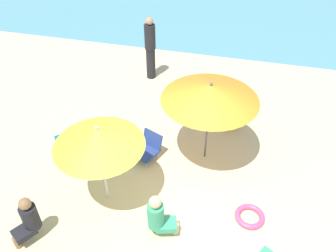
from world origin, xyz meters
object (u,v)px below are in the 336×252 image
umbrella_yellow (98,137)px  person_b (159,216)px  umbrella_orange (210,93)px  beach_chair_c (72,147)px  beach_chair_a (148,147)px  beach_chair_b (229,114)px  swim_ring (250,216)px  person_c (150,48)px  person_a (28,220)px

umbrella_yellow → person_b: umbrella_yellow is taller
umbrella_orange → beach_chair_c: (-2.75, -0.76, -1.35)m
beach_chair_a → beach_chair_c: size_ratio=0.99×
beach_chair_b → person_b: size_ratio=0.56×
beach_chair_b → swim_ring: beach_chair_b is taller
person_b → person_c: size_ratio=0.54×
beach_chair_a → beach_chair_c: (-1.55, -0.47, 0.07)m
umbrella_yellow → person_a: (-0.94, -1.14, -1.06)m
person_c → swim_ring: (3.09, -4.28, -0.86)m
umbrella_yellow → swim_ring: bearing=3.0°
beach_chair_a → beach_chair_c: beach_chair_c is taller
beach_chair_c → swim_ring: 3.88m
umbrella_orange → beach_chair_b: bearing=74.0°
beach_chair_a → person_b: (0.72, -1.82, 0.21)m
beach_chair_b → person_c: person_c is taller
beach_chair_c → swim_ring: size_ratio=1.32×
umbrella_orange → person_c: (-2.03, 2.86, -0.78)m
beach_chair_a → beach_chair_b: beach_chair_a is taller
beach_chair_c → person_c: person_c is taller
umbrella_orange → beach_chair_c: 3.16m
person_a → person_c: size_ratio=0.54×
swim_ring → person_a: bearing=-160.7°
swim_ring → beach_chair_a: bearing=153.6°
person_b → person_a: bearing=-179.4°
beach_chair_b → person_a: bearing=-39.1°
person_a → beach_chair_c: bearing=-143.2°
person_a → umbrella_yellow: bearing=172.8°
beach_chair_b → person_c: bearing=-126.0°
person_b → person_c: (-1.55, 4.97, 0.43)m
umbrella_orange → person_c: size_ratio=1.07×
person_a → swim_ring: (3.67, 1.28, -0.43)m
umbrella_yellow → beach_chair_a: 1.86m
umbrella_orange → umbrella_yellow: umbrella_orange is taller
umbrella_orange → beach_chair_c: size_ratio=2.62×
beach_chair_a → person_a: bearing=-7.3°
beach_chair_c → swim_ring: (3.82, -0.66, -0.29)m
person_a → person_b: size_ratio=0.99×
umbrella_yellow → person_c: (-0.37, 4.42, -0.63)m
umbrella_yellow → beach_chair_a: umbrella_yellow is taller
umbrella_orange → umbrella_yellow: bearing=-136.8°
person_b → person_c: person_c is taller
umbrella_orange → beach_chair_b: 1.93m
beach_chair_c → person_b: person_b is taller
beach_chair_a → person_a: 2.79m
person_c → umbrella_yellow: bearing=-35.4°
beach_chair_c → umbrella_orange: bearing=60.1°
umbrella_orange → beach_chair_b: size_ratio=3.52×
person_b → swim_ring: (1.54, 0.69, -0.44)m
beach_chair_a → beach_chair_b: bearing=157.6°
beach_chair_a → person_c: size_ratio=0.40×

